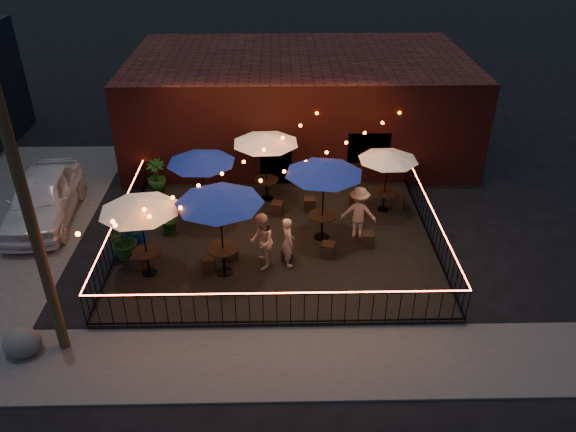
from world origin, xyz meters
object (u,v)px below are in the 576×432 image
(boulder, at_px, (22,343))
(cafe_table_4, at_px, (324,169))
(cafe_table_5, at_px, (388,156))
(utility_pole, at_px, (28,212))
(cooler, at_px, (135,234))
(cafe_table_0, at_px, (139,206))
(cafe_table_3, at_px, (266,139))
(cafe_table_1, at_px, (201,159))
(cafe_table_2, at_px, (219,198))

(boulder, bearing_deg, cafe_table_4, 32.47)
(cafe_table_5, bearing_deg, utility_pole, -144.64)
(cafe_table_4, relative_size, cooler, 3.42)
(cafe_table_0, relative_size, boulder, 3.05)
(utility_pole, bearing_deg, cafe_table_3, 55.68)
(utility_pole, relative_size, cafe_table_4, 2.72)
(utility_pole, xyz_separation_m, cafe_table_1, (2.97, 6.01, -1.55))
(cafe_table_3, bearing_deg, boulder, -128.19)
(cafe_table_3, bearing_deg, cafe_table_5, -11.86)
(cafe_table_0, relative_size, cooler, 3.27)
(utility_pole, height_order, cafe_table_4, utility_pole)
(cafe_table_0, height_order, cafe_table_2, cafe_table_2)
(cafe_table_3, xyz_separation_m, boulder, (-5.98, -7.61, -2.16))
(cafe_table_5, bearing_deg, boulder, -146.39)
(cafe_table_1, distance_m, boulder, 7.63)
(cafe_table_0, xyz_separation_m, boulder, (-2.53, -3.12, -2.10))
(utility_pole, relative_size, cafe_table_0, 2.84)
(cafe_table_2, relative_size, cafe_table_4, 0.95)
(cafe_table_1, height_order, cafe_table_5, cafe_table_1)
(cafe_table_1, height_order, cooler, cafe_table_1)
(cafe_table_0, height_order, cafe_table_1, cafe_table_0)
(cafe_table_0, distance_m, cafe_table_5, 8.42)
(boulder, bearing_deg, cooler, 68.44)
(utility_pole, distance_m, boulder, 3.76)
(cafe_table_0, xyz_separation_m, cafe_table_4, (5.28, 1.85, 0.17))
(utility_pole, xyz_separation_m, cafe_table_3, (5.05, 7.40, -1.48))
(cafe_table_5, relative_size, cooler, 3.09)
(utility_pole, height_order, cafe_table_0, utility_pole)
(cooler, relative_size, boulder, 0.93)
(cafe_table_0, distance_m, cafe_table_3, 5.66)
(utility_pole, bearing_deg, boulder, -167.54)
(cafe_table_5, height_order, boulder, cafe_table_5)
(cafe_table_2, height_order, cafe_table_3, cafe_table_2)
(cafe_table_2, distance_m, boulder, 6.16)
(cafe_table_2, bearing_deg, cafe_table_5, 34.00)
(cafe_table_3, bearing_deg, cafe_table_4, -55.17)
(utility_pole, xyz_separation_m, cafe_table_2, (3.83, 2.91, -1.30))
(utility_pole, relative_size, cafe_table_2, 2.87)
(cafe_table_2, bearing_deg, cafe_table_4, 31.36)
(utility_pole, bearing_deg, cooler, 78.52)
(cafe_table_1, height_order, cafe_table_4, cafe_table_4)
(cafe_table_3, distance_m, cafe_table_4, 3.21)
(cafe_table_4, height_order, cafe_table_5, cafe_table_4)
(cafe_table_1, relative_size, boulder, 3.16)
(cooler, bearing_deg, cafe_table_1, 34.10)
(cafe_table_0, xyz_separation_m, cafe_table_1, (1.37, 3.09, -0.01))
(cafe_table_0, height_order, boulder, cafe_table_0)
(cafe_table_4, relative_size, boulder, 3.19)
(cafe_table_3, relative_size, cafe_table_5, 1.13)
(cafe_table_1, height_order, cafe_table_2, cafe_table_2)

